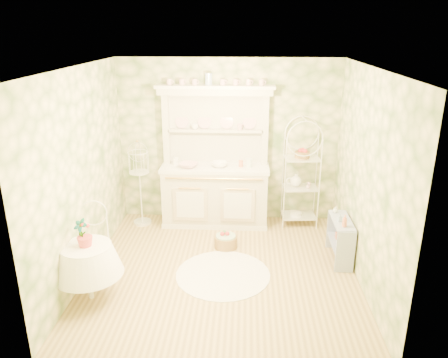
{
  "coord_description": "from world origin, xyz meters",
  "views": [
    {
      "loc": [
        0.29,
        -5.2,
        3.16
      ],
      "look_at": [
        0.0,
        0.5,
        1.15
      ],
      "focal_mm": 35.0,
      "sensor_mm": 36.0,
      "label": 1
    }
  ],
  "objects_px": {
    "cafe_chair": "(93,251)",
    "round_table": "(89,276)",
    "birdcage_stand": "(140,183)",
    "floor_basket": "(226,242)",
    "bakers_rack": "(301,172)",
    "side_shelf": "(340,240)",
    "kitchen_dresser": "(215,158)"
  },
  "relations": [
    {
      "from": "cafe_chair",
      "to": "side_shelf",
      "type": "bearing_deg",
      "value": -2.81
    },
    {
      "from": "round_table",
      "to": "birdcage_stand",
      "type": "bearing_deg",
      "value": 86.34
    },
    {
      "from": "side_shelf",
      "to": "cafe_chair",
      "type": "bearing_deg",
      "value": -168.56
    },
    {
      "from": "cafe_chair",
      "to": "floor_basket",
      "type": "height_order",
      "value": "cafe_chair"
    },
    {
      "from": "birdcage_stand",
      "to": "floor_basket",
      "type": "distance_m",
      "value": 1.76
    },
    {
      "from": "side_shelf",
      "to": "floor_basket",
      "type": "distance_m",
      "value": 1.66
    },
    {
      "from": "floor_basket",
      "to": "bakers_rack",
      "type": "bearing_deg",
      "value": 37.45
    },
    {
      "from": "kitchen_dresser",
      "to": "floor_basket",
      "type": "relative_size",
      "value": 7.78
    },
    {
      "from": "cafe_chair",
      "to": "round_table",
      "type": "bearing_deg",
      "value": -90.51
    },
    {
      "from": "cafe_chair",
      "to": "floor_basket",
      "type": "relative_size",
      "value": 2.61
    },
    {
      "from": "bakers_rack",
      "to": "cafe_chair",
      "type": "bearing_deg",
      "value": -152.8
    },
    {
      "from": "kitchen_dresser",
      "to": "floor_basket",
      "type": "height_order",
      "value": "kitchen_dresser"
    },
    {
      "from": "round_table",
      "to": "side_shelf",
      "type": "bearing_deg",
      "value": 19.02
    },
    {
      "from": "side_shelf",
      "to": "birdcage_stand",
      "type": "xyz_separation_m",
      "value": [
        -3.08,
        1.05,
        0.42
      ]
    },
    {
      "from": "bakers_rack",
      "to": "floor_basket",
      "type": "distance_m",
      "value": 1.7
    },
    {
      "from": "kitchen_dresser",
      "to": "birdcage_stand",
      "type": "xyz_separation_m",
      "value": [
        -1.23,
        -0.07,
        -0.42
      ]
    },
    {
      "from": "round_table",
      "to": "floor_basket",
      "type": "bearing_deg",
      "value": 40.91
    },
    {
      "from": "side_shelf",
      "to": "cafe_chair",
      "type": "distance_m",
      "value": 3.39
    },
    {
      "from": "bakers_rack",
      "to": "floor_basket",
      "type": "height_order",
      "value": "bakers_rack"
    },
    {
      "from": "round_table",
      "to": "floor_basket",
      "type": "distance_m",
      "value": 2.11
    },
    {
      "from": "birdcage_stand",
      "to": "round_table",
      "type": "bearing_deg",
      "value": -93.66
    },
    {
      "from": "bakers_rack",
      "to": "round_table",
      "type": "xyz_separation_m",
      "value": [
        -2.77,
        -2.28,
        -0.61
      ]
    },
    {
      "from": "birdcage_stand",
      "to": "floor_basket",
      "type": "xyz_separation_m",
      "value": [
        1.45,
        -0.79,
        -0.63
      ]
    },
    {
      "from": "side_shelf",
      "to": "cafe_chair",
      "type": "height_order",
      "value": "cafe_chair"
    },
    {
      "from": "bakers_rack",
      "to": "cafe_chair",
      "type": "relative_size",
      "value": 2.37
    },
    {
      "from": "kitchen_dresser",
      "to": "floor_basket",
      "type": "xyz_separation_m",
      "value": [
        0.22,
        -0.86,
        -1.05
      ]
    },
    {
      "from": "side_shelf",
      "to": "floor_basket",
      "type": "relative_size",
      "value": 2.35
    },
    {
      "from": "bakers_rack",
      "to": "floor_basket",
      "type": "bearing_deg",
      "value": -147.51
    },
    {
      "from": "round_table",
      "to": "birdcage_stand",
      "type": "distance_m",
      "value": 2.2
    },
    {
      "from": "kitchen_dresser",
      "to": "birdcage_stand",
      "type": "bearing_deg",
      "value": -176.58
    },
    {
      "from": "cafe_chair",
      "to": "birdcage_stand",
      "type": "xyz_separation_m",
      "value": [
        0.25,
        1.69,
        0.34
      ]
    },
    {
      "from": "kitchen_dresser",
      "to": "cafe_chair",
      "type": "xyz_separation_m",
      "value": [
        -1.48,
        -1.76,
        -0.76
      ]
    }
  ]
}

